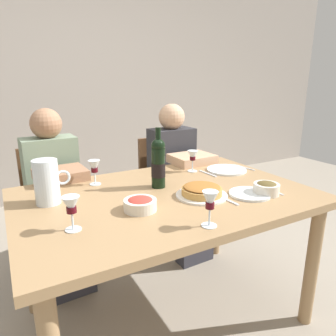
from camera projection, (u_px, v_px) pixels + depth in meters
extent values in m
plane|color=gray|center=(167.00, 315.00, 1.82)|extent=(8.00, 8.00, 0.00)
cube|color=#A3998E|center=(65.00, 74.00, 3.40)|extent=(8.00, 0.10, 2.80)
cube|color=#9E7A51|center=(167.00, 197.00, 1.61)|extent=(1.50, 1.00, 0.04)
cylinder|color=#9E7A51|center=(312.00, 266.00, 1.68)|extent=(0.07, 0.07, 0.72)
cylinder|color=#9E7A51|center=(28.00, 257.00, 1.76)|extent=(0.07, 0.07, 0.72)
cylinder|color=#9E7A51|center=(217.00, 211.00, 2.38)|extent=(0.07, 0.07, 0.72)
cylinder|color=black|center=(158.00, 168.00, 1.68)|extent=(0.08, 0.08, 0.22)
sphere|color=black|center=(158.00, 146.00, 1.65)|extent=(0.08, 0.08, 0.08)
cylinder|color=black|center=(158.00, 136.00, 1.63)|extent=(0.03, 0.03, 0.09)
cylinder|color=black|center=(158.00, 170.00, 1.68)|extent=(0.08, 0.08, 0.08)
cylinder|color=silver|center=(47.00, 182.00, 1.45)|extent=(0.12, 0.12, 0.22)
cylinder|color=silver|center=(47.00, 190.00, 1.46)|extent=(0.11, 0.11, 0.13)
torus|color=silver|center=(63.00, 178.00, 1.49)|extent=(0.07, 0.01, 0.07)
cylinder|color=white|center=(202.00, 195.00, 1.57)|extent=(0.26, 0.26, 0.01)
cylinder|color=#C18E47|center=(202.00, 191.00, 1.57)|extent=(0.21, 0.21, 0.03)
ellipsoid|color=#9E6028|center=(202.00, 187.00, 1.56)|extent=(0.19, 0.19, 0.02)
cylinder|color=silver|center=(140.00, 205.00, 1.40)|extent=(0.15, 0.15, 0.05)
ellipsoid|color=#B2382D|center=(140.00, 201.00, 1.39)|extent=(0.12, 0.12, 0.04)
cylinder|color=silver|center=(266.00, 189.00, 1.59)|extent=(0.13, 0.13, 0.06)
ellipsoid|color=brown|center=(267.00, 185.00, 1.59)|extent=(0.11, 0.11, 0.04)
cylinder|color=silver|center=(192.00, 171.00, 2.00)|extent=(0.06, 0.06, 0.00)
cylinder|color=silver|center=(192.00, 166.00, 1.99)|extent=(0.01, 0.01, 0.07)
cone|color=silver|center=(193.00, 156.00, 1.98)|extent=(0.07, 0.07, 0.07)
cylinder|color=#470A14|center=(193.00, 158.00, 1.98)|extent=(0.04, 0.04, 0.02)
cylinder|color=silver|center=(73.00, 229.00, 1.22)|extent=(0.06, 0.06, 0.00)
cylinder|color=silver|center=(73.00, 221.00, 1.21)|extent=(0.01, 0.01, 0.07)
cone|color=silver|center=(71.00, 205.00, 1.19)|extent=(0.07, 0.07, 0.07)
cylinder|color=#470A14|center=(71.00, 210.00, 1.19)|extent=(0.04, 0.04, 0.02)
cylinder|color=silver|center=(95.00, 184.00, 1.75)|extent=(0.06, 0.06, 0.00)
cylinder|color=silver|center=(95.00, 178.00, 1.74)|extent=(0.01, 0.01, 0.07)
cone|color=silver|center=(94.00, 167.00, 1.72)|extent=(0.07, 0.07, 0.07)
cylinder|color=#470A14|center=(94.00, 170.00, 1.73)|extent=(0.04, 0.04, 0.03)
cylinder|color=silver|center=(209.00, 226.00, 1.25)|extent=(0.06, 0.06, 0.00)
cylinder|color=silver|center=(209.00, 217.00, 1.24)|extent=(0.01, 0.01, 0.07)
cone|color=silver|center=(210.00, 200.00, 1.22)|extent=(0.07, 0.07, 0.08)
cylinder|color=#470A14|center=(210.00, 205.00, 1.23)|extent=(0.04, 0.04, 0.03)
cylinder|color=silver|center=(227.00, 170.00, 2.02)|extent=(0.26, 0.26, 0.01)
cylinder|color=silver|center=(250.00, 194.00, 1.59)|extent=(0.21, 0.21, 0.01)
cube|color=silver|center=(208.00, 174.00, 1.95)|extent=(0.03, 0.16, 0.00)
cube|color=silver|center=(244.00, 167.00, 2.09)|extent=(0.03, 0.18, 0.00)
cube|color=silver|center=(271.00, 190.00, 1.66)|extent=(0.02, 0.18, 0.00)
cube|color=silver|center=(227.00, 200.00, 1.52)|extent=(0.02, 0.16, 0.00)
cube|color=brown|center=(54.00, 208.00, 2.19)|extent=(0.42, 0.42, 0.02)
cube|color=brown|center=(46.00, 173.00, 2.28)|extent=(0.36, 0.05, 0.40)
cylinder|color=brown|center=(37.00, 255.00, 2.02)|extent=(0.04, 0.04, 0.45)
cylinder|color=brown|center=(88.00, 241.00, 2.20)|extent=(0.04, 0.04, 0.45)
cylinder|color=brown|center=(29.00, 234.00, 2.30)|extent=(0.04, 0.04, 0.45)
cylinder|color=brown|center=(74.00, 223.00, 2.47)|extent=(0.04, 0.04, 0.45)
cube|color=gray|center=(51.00, 174.00, 2.08)|extent=(0.35, 0.22, 0.50)
sphere|color=#9E7051|center=(46.00, 124.00, 1.99)|extent=(0.20, 0.20, 0.20)
cube|color=#33333D|center=(62.00, 218.00, 1.99)|extent=(0.32, 0.39, 0.14)
cube|color=#33333D|center=(72.00, 266.00, 1.95)|extent=(0.28, 0.13, 0.40)
cube|color=#9E7051|center=(61.00, 175.00, 1.83)|extent=(0.30, 0.25, 0.06)
cube|color=brown|center=(169.00, 189.00, 2.56)|extent=(0.41, 0.41, 0.02)
cube|color=brown|center=(158.00, 160.00, 2.65)|extent=(0.36, 0.04, 0.40)
cylinder|color=brown|center=(162.00, 228.00, 2.40)|extent=(0.04, 0.04, 0.45)
cylinder|color=brown|center=(197.00, 218.00, 2.56)|extent=(0.04, 0.04, 0.45)
cylinder|color=brown|center=(142.00, 212.00, 2.68)|extent=(0.04, 0.04, 0.45)
cylinder|color=brown|center=(175.00, 205.00, 2.85)|extent=(0.04, 0.04, 0.45)
cube|color=#2D2D33|center=(172.00, 160.00, 2.45)|extent=(0.35, 0.21, 0.50)
sphere|color=tan|center=(172.00, 117.00, 2.36)|extent=(0.20, 0.20, 0.20)
cube|color=#33333D|center=(184.00, 197.00, 2.36)|extent=(0.32, 0.39, 0.14)
cube|color=#33333D|center=(195.00, 237.00, 2.31)|extent=(0.28, 0.13, 0.40)
cube|color=tan|center=(192.00, 159.00, 2.20)|extent=(0.30, 0.25, 0.06)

